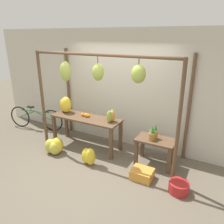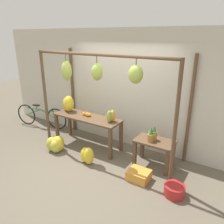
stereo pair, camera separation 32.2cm
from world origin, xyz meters
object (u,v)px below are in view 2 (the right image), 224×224
orange_pile (87,114)px  blue_bucket (174,190)px  banana_pile_ground_left (56,144)px  fruit_crate_white (139,175)px  banana_pile_ground_right (87,155)px  parked_bicycle (41,116)px  pineapple_cluster (152,135)px  banana_pile_on_table (68,104)px  papaya_pile (111,116)px

orange_pile → blue_bucket: orange_pile is taller
banana_pile_ground_left → fruit_crate_white: 2.15m
banana_pile_ground_right → parked_bicycle: size_ratio=0.23×
pineapple_cluster → fruit_crate_white: pineapple_cluster is taller
banana_pile_on_table → banana_pile_ground_left: banana_pile_on_table is taller
papaya_pile → banana_pile_ground_right: bearing=-105.8°
blue_bucket → banana_pile_ground_right: bearing=-179.4°
banana_pile_on_table → banana_pile_ground_right: banana_pile_on_table is taller
banana_pile_ground_left → banana_pile_ground_right: 0.95m
papaya_pile → blue_bucket: bearing=-20.8°
banana_pile_on_table → banana_pile_ground_left: 1.06m
fruit_crate_white → papaya_pile: 1.42m
blue_bucket → parked_bicycle: bearing=169.3°
pineapple_cluster → fruit_crate_white: (0.01, -0.57, -0.63)m
banana_pile_ground_right → fruit_crate_white: 1.20m
banana_pile_on_table → fruit_crate_white: size_ratio=1.00×
banana_pile_ground_right → parked_bicycle: 2.57m
fruit_crate_white → papaya_pile: papaya_pile is taller
pineapple_cluster → banana_pile_ground_right: 1.45m
pineapple_cluster → banana_pile_ground_right: pineapple_cluster is taller
pineapple_cluster → banana_pile_on_table: bearing=178.8°
orange_pile → banana_pile_ground_right: bearing=-53.0°
orange_pile → banana_pile_ground_left: (-0.45, -0.64, -0.65)m
banana_pile_on_table → papaya_pile: bearing=-1.3°
banana_pile_ground_left → blue_bucket: 2.86m
orange_pile → banana_pile_ground_right: orange_pile is taller
banana_pile_on_table → blue_bucket: bearing=-12.6°
pineapple_cluster → blue_bucket: size_ratio=0.89×
orange_pile → fruit_crate_white: bearing=-19.0°
banana_pile_ground_left → orange_pile: bearing=54.8°
banana_pile_on_table → blue_bucket: size_ratio=1.14×
parked_bicycle → papaya_pile: papaya_pile is taller
orange_pile → blue_bucket: bearing=-15.0°
orange_pile → parked_bicycle: 1.99m
orange_pile → pineapple_cluster: 1.69m
orange_pile → parked_bicycle: orange_pile is taller
fruit_crate_white → blue_bucket: (0.71, -0.06, 0.00)m
fruit_crate_white → banana_pile_on_table: bearing=165.2°
blue_bucket → parked_bicycle: 4.41m
banana_pile_on_table → papaya_pile: (1.33, -0.03, -0.06)m
pineapple_cluster → banana_pile_ground_right: size_ratio=0.81×
banana_pile_ground_right → pineapple_cluster: bearing=28.8°
pineapple_cluster → fruit_crate_white: 0.85m
orange_pile → pineapple_cluster: bearing=-0.5°
pineapple_cluster → parked_bicycle: (-3.61, 0.19, -0.38)m
banana_pile_ground_right → papaya_pile: 1.01m
banana_pile_on_table → papaya_pile: 1.33m
banana_pile_ground_left → fruit_crate_white: (2.15, 0.06, -0.08)m
banana_pile_on_table → fruit_crate_white: banana_pile_on_table is taller
orange_pile → parked_bicycle: bearing=174.9°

